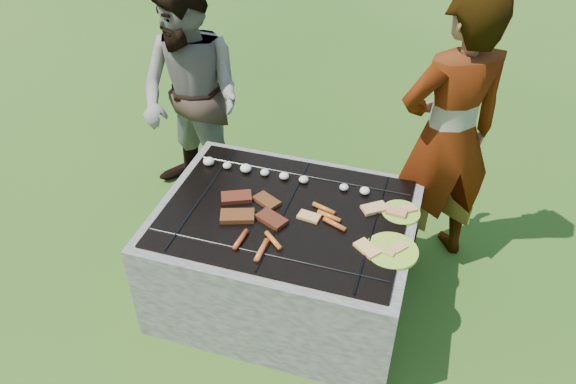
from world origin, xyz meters
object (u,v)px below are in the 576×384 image
Objects in this scene: plate_far at (401,212)px; bystander at (192,100)px; cook at (448,138)px; fire_pit at (285,258)px; plate_near at (392,251)px.

bystander is (-1.39, 0.53, 0.14)m from plate_far.
plate_far is 0.12× the size of cook.
bystander is at bearing -36.13° from cook.
cook reaches higher than plate_far.
plate_far is at bearing -2.53° from bystander.
plate_near is (0.56, -0.12, 0.33)m from fire_pit.
plate_far is 0.13× the size of bystander.
fire_pit is 1.18m from bystander.
bystander reaches higher than plate_near.
cook is (0.16, 0.43, 0.21)m from plate_far.
fire_pit is 0.79× the size of cook.
bystander is (-1.39, 0.82, 0.14)m from plate_near.
cook is 1.55m from bystander.
plate_near is 0.77m from cook.
fire_pit is 4.38× the size of plate_near.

